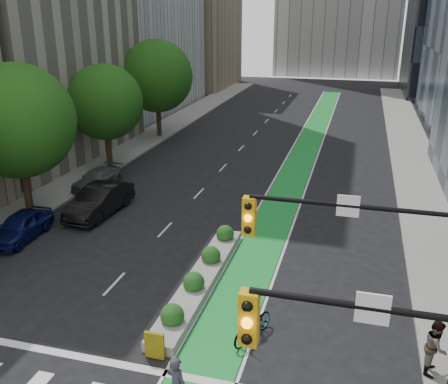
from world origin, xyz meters
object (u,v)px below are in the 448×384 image
Objects in this scene: bicycle at (253,325)px; pedestrian_near at (436,347)px; median_planter at (201,276)px; parked_car_left_near at (21,226)px; parked_car_left_far at (97,179)px; parked_car_left_mid at (100,200)px.

pedestrian_near is (6.10, -0.34, 0.53)m from bicycle.
median_planter is at bearing 80.77° from pedestrian_near.
parked_car_left_near is at bearing -177.40° from bicycle.
pedestrian_near reaches higher than bicycle.
bicycle is 6.13m from pedestrian_near.
pedestrian_near is (19.80, -13.88, 0.47)m from parked_car_left_far.
parked_car_left_mid is (2.33, 4.16, 0.14)m from parked_car_left_near.
parked_car_left_far is at bearing 88.75° from parked_car_left_near.
median_planter is 14.87m from parked_car_left_far.
pedestrian_near reaches higher than median_planter.
pedestrian_near is at bearing 20.18° from bicycle.
bicycle is at bearing -38.03° from parked_car_left_far.
parked_car_left_near is (-13.53, 5.13, 0.15)m from bicycle.
parked_car_left_mid is at bearing -52.88° from parked_car_left_far.
parked_car_left_near is 0.81× the size of parked_car_left_mid.
parked_car_left_near is at bearing -82.19° from parked_car_left_far.
median_planter is 4.41m from bicycle.
parked_car_left_mid is at bearing 143.50° from median_planter.
bicycle is 0.41× the size of parked_car_left_mid.
median_planter is 1.96× the size of parked_car_left_mid.
pedestrian_near is at bearing -28.40° from parked_car_left_far.
parked_car_left_near is 8.42m from parked_car_left_far.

